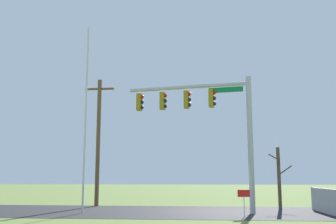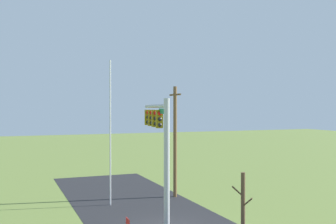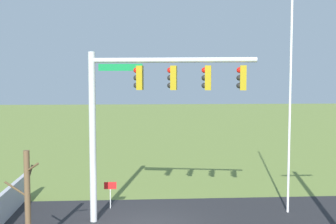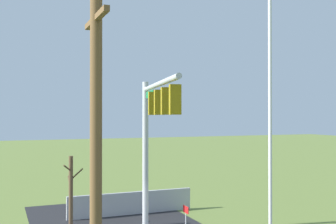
# 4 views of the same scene
# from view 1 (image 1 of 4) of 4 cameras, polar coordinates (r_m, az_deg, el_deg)

# --- Properties ---
(ground_plane) EXTENTS (160.00, 160.00, 0.00)m
(ground_plane) POSITION_cam_1_polar(r_m,az_deg,el_deg) (21.25, 5.84, -14.19)
(ground_plane) COLOR olive
(road_surface) EXTENTS (28.00, 8.00, 0.01)m
(road_surface) POSITION_cam_1_polar(r_m,az_deg,el_deg) (21.61, -5.16, -14.11)
(road_surface) COLOR #232326
(road_surface) RESTS_ON ground_plane
(sidewalk_corner) EXTENTS (6.00, 6.00, 0.01)m
(sidewalk_corner) POSITION_cam_1_polar(r_m,az_deg,el_deg) (20.66, 15.00, -14.05)
(sidewalk_corner) COLOR #B7B5AD
(sidewalk_corner) RESTS_ON ground_plane
(retaining_fence) EXTENTS (0.20, 7.03, 1.22)m
(retaining_fence) POSITION_cam_1_polar(r_m,az_deg,el_deg) (20.74, 22.72, -11.95)
(retaining_fence) COLOR #A8A8AD
(retaining_fence) RESTS_ON ground_plane
(signal_mast) EXTENTS (6.61, 1.42, 6.98)m
(signal_mast) POSITION_cam_1_polar(r_m,az_deg,el_deg) (20.96, 5.96, -0.44)
(signal_mast) COLOR #B2B5BA
(signal_mast) RESTS_ON ground_plane
(flagpole) EXTENTS (0.10, 0.10, 9.74)m
(flagpole) POSITION_cam_1_polar(r_m,az_deg,el_deg) (20.81, -11.83, -0.70)
(flagpole) COLOR silver
(flagpole) RESTS_ON ground_plane
(utility_pole) EXTENTS (1.90, 0.26, 8.10)m
(utility_pole) POSITION_cam_1_polar(r_m,az_deg,el_deg) (25.70, -10.05, -3.86)
(utility_pole) COLOR brown
(utility_pole) RESTS_ON ground_plane
(bare_tree) EXTENTS (1.27, 1.02, 3.50)m
(bare_tree) POSITION_cam_1_polar(r_m,az_deg,el_deg) (23.78, 15.76, -9.00)
(bare_tree) COLOR brown
(bare_tree) RESTS_ON ground_plane
(open_sign) EXTENTS (0.56, 0.04, 1.22)m
(open_sign) POSITION_cam_1_polar(r_m,az_deg,el_deg) (18.64, 10.91, -11.95)
(open_sign) COLOR silver
(open_sign) RESTS_ON ground_plane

